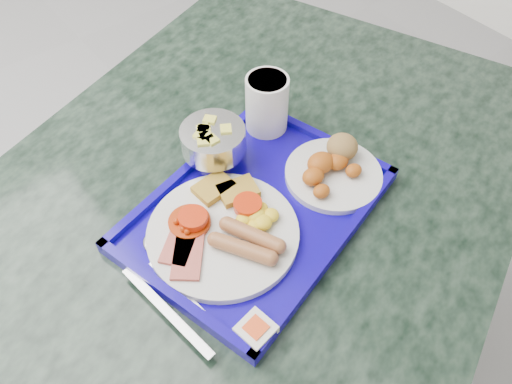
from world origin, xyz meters
TOP-DOWN VIEW (x-y plane):
  - table at (0.97, -1.14)m, footprint 1.45×1.22m
  - tray at (1.00, -1.17)m, footprint 0.47×0.39m
  - main_plate at (0.94, -1.18)m, footprint 0.23×0.23m
  - bread_plate at (1.15, -1.19)m, footprint 0.16×0.16m
  - fruit_bowl at (1.01, -1.05)m, footprint 0.11×0.11m
  - juice_cup at (1.13, -1.03)m, footprint 0.08×0.08m
  - spoon at (0.83, -1.16)m, footprint 0.04×0.19m
  - knife at (0.80, -1.23)m, footprint 0.04×0.18m
  - jam_packet at (0.87, -1.33)m, footprint 0.05×0.05m

SIDE VIEW (x-z plane):
  - table at x=0.97m, z-range 0.19..0.96m
  - tray at x=1.00m, z-range 0.77..0.79m
  - knife at x=0.80m, z-range 0.79..0.79m
  - spoon at x=0.83m, z-range 0.78..0.80m
  - jam_packet at x=0.87m, z-range 0.79..0.80m
  - main_plate at x=0.94m, z-range 0.78..0.82m
  - bread_plate at x=1.15m, z-range 0.78..0.83m
  - fruit_bowl at x=1.01m, z-range 0.80..0.87m
  - juice_cup at x=1.13m, z-range 0.79..0.89m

